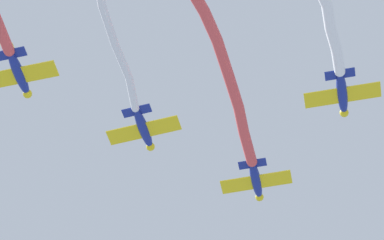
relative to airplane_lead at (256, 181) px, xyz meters
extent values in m
ellipsoid|color=navy|center=(-0.08, 0.07, -0.01)|extent=(3.84, 3.63, 0.90)
sphere|color=yellow|center=(1.46, -1.34, -0.01)|extent=(1.08, 1.08, 0.76)
ellipsoid|color=black|center=(0.32, -0.30, 0.33)|extent=(1.21, 1.18, 0.48)
cube|color=yellow|center=(0.03, -0.03, -0.13)|extent=(5.42, 5.71, 0.12)
cube|color=navy|center=(-1.44, 1.32, 0.07)|extent=(2.30, 2.40, 0.10)
cube|color=yellow|center=(-1.37, 1.26, 0.54)|extent=(0.81, 0.76, 1.24)
cylinder|color=#DB4C4C|center=(-2.80, 2.69, 0.07)|extent=(2.98, 2.92, 1.28)
cylinder|color=#DB4C4C|center=(-4.88, 4.71, 0.25)|extent=(2.62, 2.48, 1.04)
cylinder|color=#DB4C4C|center=(-7.04, 6.86, 0.24)|extent=(3.08, 3.17, 1.04)
cylinder|color=#DB4C4C|center=(-9.37, 9.38, 0.23)|extent=(3.01, 3.16, 1.01)
cylinder|color=#DB4C4C|center=(-11.45, 11.81, 0.09)|extent=(2.74, 2.92, 1.39)
sphere|color=#DB4C4C|center=(-1.69, 1.56, -0.06)|extent=(0.94, 0.94, 0.94)
sphere|color=#DB4C4C|center=(-3.90, 3.82, 0.21)|extent=(0.94, 0.94, 0.94)
sphere|color=#DB4C4C|center=(-5.86, 5.60, 0.28)|extent=(0.94, 0.94, 0.94)
sphere|color=#DB4C4C|center=(-8.22, 8.12, 0.21)|extent=(0.94, 0.94, 0.94)
sphere|color=#DB4C4C|center=(-10.52, 10.65, 0.26)|extent=(0.94, 0.94, 0.94)
sphere|color=#DB4C4C|center=(-12.37, 12.97, -0.07)|extent=(0.94, 0.94, 0.94)
ellipsoid|color=navy|center=(0.01, 11.58, -0.01)|extent=(3.68, 3.79, 0.90)
sphere|color=yellow|center=(1.46, 10.06, -0.01)|extent=(1.08, 1.08, 0.76)
ellipsoid|color=black|center=(0.39, 11.18, 0.33)|extent=(1.19, 1.21, 0.48)
cube|color=yellow|center=(0.11, 11.47, -0.13)|extent=(5.65, 5.49, 0.12)
cube|color=navy|center=(-1.26, 12.91, 0.07)|extent=(2.38, 2.33, 0.10)
cube|color=yellow|center=(-1.20, 12.85, 0.54)|extent=(0.77, 0.80, 1.24)
cylinder|color=white|center=(-2.84, 14.18, -0.22)|extent=(3.15, 2.55, 1.02)
cylinder|color=white|center=(-5.33, 16.43, -0.51)|extent=(2.84, 2.91, 0.95)
cylinder|color=white|center=(-7.86, 18.92, -0.84)|extent=(3.30, 3.01, 1.13)
sphere|color=white|center=(-1.50, 13.17, -0.06)|extent=(0.66, 0.66, 0.66)
sphere|color=white|center=(-4.18, 15.20, -0.38)|extent=(0.66, 0.66, 0.66)
sphere|color=white|center=(-6.47, 17.66, -0.63)|extent=(0.66, 0.66, 0.66)
sphere|color=white|center=(-9.24, 20.17, -1.05)|extent=(0.66, 0.66, 0.66)
ellipsoid|color=navy|center=(-11.53, -1.04, 0.29)|extent=(3.87, 3.59, 0.90)
sphere|color=yellow|center=(-9.97, -2.44, 0.29)|extent=(1.08, 1.08, 0.76)
ellipsoid|color=black|center=(-11.12, -1.41, 0.63)|extent=(1.22, 1.18, 0.48)
cube|color=yellow|center=(-11.42, -1.14, 0.17)|extent=(5.37, 5.75, 0.12)
cube|color=navy|center=(-12.91, 0.19, 0.37)|extent=(2.29, 2.42, 0.10)
cube|color=yellow|center=(-12.84, 0.13, 0.84)|extent=(0.82, 0.75, 1.24)
cylinder|color=white|center=(-13.93, 1.16, 0.20)|extent=(2.19, 2.12, 1.00)
cylinder|color=white|center=(-15.35, 2.67, 0.28)|extent=(2.13, 2.13, 1.22)
cylinder|color=white|center=(-16.78, 4.18, 0.37)|extent=(2.20, 2.14, 0.94)
sphere|color=white|center=(-13.17, 0.42, 0.24)|extent=(0.89, 0.89, 0.89)
sphere|color=white|center=(-14.70, 1.89, 0.17)|extent=(0.89, 0.89, 0.89)
sphere|color=white|center=(-16.00, 3.44, 0.39)|extent=(0.89, 0.89, 0.89)
sphere|color=white|center=(-17.56, 4.93, 0.36)|extent=(0.89, 0.89, 0.89)
ellipsoid|color=navy|center=(0.10, 23.09, -0.31)|extent=(3.79, 3.69, 0.90)
sphere|color=yellow|center=(1.61, 21.64, -0.31)|extent=(1.08, 1.08, 0.76)
ellipsoid|color=black|center=(0.50, 22.71, 0.03)|extent=(1.21, 1.19, 0.48)
cube|color=yellow|center=(0.21, 22.98, -0.43)|extent=(5.50, 5.64, 0.12)
cube|color=navy|center=(-1.23, 24.36, -0.23)|extent=(2.33, 2.38, 0.10)
cube|color=yellow|center=(-1.16, 24.30, 0.24)|extent=(0.80, 0.78, 1.24)
cylinder|color=#DB4C4C|center=(-2.40, 25.57, -0.18)|extent=(2.63, 2.53, 1.35)
sphere|color=#DB4C4C|center=(-1.48, 24.61, -0.36)|extent=(0.88, 0.88, 0.88)
camera|label=1|loc=(-38.69, 29.74, -57.29)|focal=77.85mm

